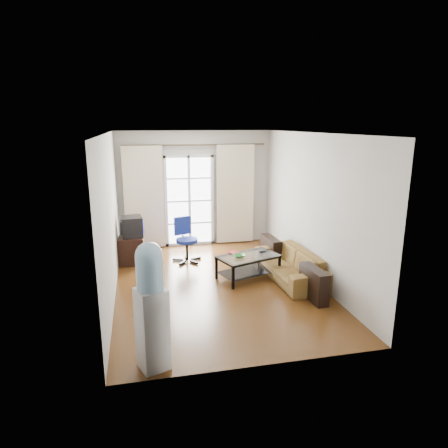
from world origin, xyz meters
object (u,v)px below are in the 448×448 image
Objects in this scene: sofa at (290,265)px; coffee_table at (248,264)px; crt_tv at (131,226)px; water_cooler at (151,304)px; task_chair at (186,249)px; tv_stand at (132,248)px.

coffee_table is at bearing -105.77° from sofa.
sofa is 0.78m from coffee_table.
crt_tv is 3.95m from water_cooler.
coffee_table is 3.17m from water_cooler.
task_chair reaches higher than sofa.
tv_stand is at bearing 145.26° from coffee_table.
sofa is 3.34m from tv_stand.
water_cooler is (-1.88, -2.50, 0.53)m from coffee_table.
crt_tv reaches higher than coffee_table.
water_cooler reaches higher than coffee_table.
sofa is 3.36m from crt_tv.
task_chair is at bearing 55.96° from water_cooler.
coffee_table is at bearing -67.69° from task_chair.
tv_stand is at bearing 150.18° from task_chair.
water_cooler is at bearing -82.88° from tv_stand.
tv_stand is 1.16m from task_chair.
crt_tv is at bearing -82.27° from tv_stand.
task_chair reaches higher than tv_stand.
water_cooler is (0.26, -3.98, 0.54)m from tv_stand.
task_chair is (-1.01, 1.23, -0.01)m from coffee_table.
water_cooler reaches higher than sofa.
task_chair is 0.59× the size of water_cooler.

